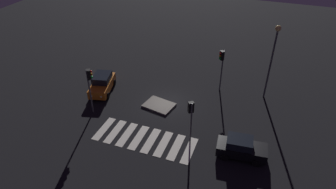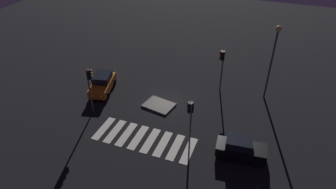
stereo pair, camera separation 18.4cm
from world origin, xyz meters
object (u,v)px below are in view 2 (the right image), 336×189
object	(u,v)px
traffic_island	(159,105)
traffic_light_south	(90,80)
car_orange	(102,83)
traffic_light_north	(222,61)
car_black	(241,148)
street_lamp	(274,51)
traffic_light_east	(190,113)

from	to	relation	value
traffic_island	traffic_light_south	size ratio (longest dim) A/B	0.69
car_orange	traffic_light_south	xyz separation A→B (m)	(1.16, -3.56, 2.60)
traffic_island	traffic_light_north	bearing A→B (deg)	45.47
car_orange	traffic_island	bearing A→B (deg)	71.44
car_orange	car_black	world-z (taller)	car_orange
traffic_island	car_black	world-z (taller)	car_black
traffic_light_south	car_black	bearing A→B (deg)	-36.48
car_orange	traffic_light_north	xyz separation A→B (m)	(11.64, 4.53, 2.57)
car_orange	street_lamp	size ratio (longest dim) A/B	0.59
traffic_light_north	car_black	bearing A→B (deg)	68.00
car_black	traffic_light_east	world-z (taller)	traffic_light_east
car_orange	car_black	distance (m)	16.04
traffic_island	street_lamp	world-z (taller)	street_lamp
car_orange	traffic_light_east	xyz separation A→B (m)	(11.04, -4.42, 2.17)
car_orange	car_black	size ratio (longest dim) A/B	1.12
street_lamp	traffic_light_east	bearing A→B (deg)	-120.06
traffic_light_east	street_lamp	xyz separation A→B (m)	(5.34, 9.23, 2.21)
traffic_light_north	street_lamp	world-z (taller)	street_lamp
traffic_island	traffic_light_east	xyz separation A→B (m)	(4.35, -3.91, 3.01)
car_black	traffic_light_east	distance (m)	4.87
traffic_light_east	street_lamp	size ratio (longest dim) A/B	0.52
traffic_island	car_black	distance (m)	9.62
car_black	traffic_light_east	xyz separation A→B (m)	(-4.32, 0.18, 2.25)
traffic_light_south	street_lamp	world-z (taller)	street_lamp
car_orange	street_lamp	bearing A→B (deg)	92.15
traffic_island	traffic_light_south	bearing A→B (deg)	-151.13
car_black	car_orange	bearing A→B (deg)	157.98
traffic_island	car_orange	distance (m)	6.76
car_orange	street_lamp	xyz separation A→B (m)	(16.38, 4.81, 4.38)
car_black	traffic_light_south	size ratio (longest dim) A/B	0.88
traffic_light_south	street_lamp	size ratio (longest dim) A/B	0.60
traffic_light_south	street_lamp	bearing A→B (deg)	-3.48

